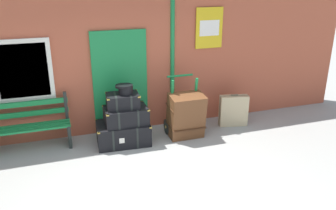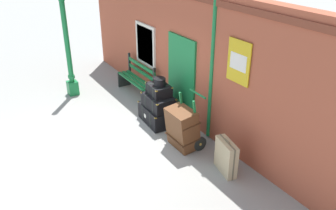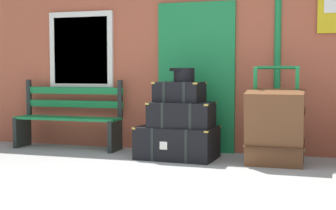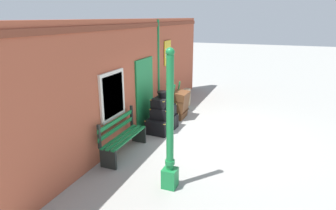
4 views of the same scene
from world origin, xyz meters
The scene contains 9 objects.
ground_plane centered at (0.00, 0.00, 0.00)m, with size 60.00×60.00×0.00m, color gray.
brick_facade centered at (-0.01, 2.60, 1.60)m, with size 10.40×0.35×3.20m.
platform_bench centered at (-1.90, 2.16, 0.44)m, with size 1.60×0.43×1.01m.
steamer_trunk_base centered at (-0.14, 1.82, 0.21)m, with size 1.05×0.72×0.43m.
steamer_trunk_middle centered at (-0.08, 1.81, 0.58)m, with size 0.81×0.56×0.33m.
steamer_trunk_top centered at (-0.12, 1.84, 0.87)m, with size 0.64×0.50×0.27m.
round_hatbox centered at (-0.07, 1.84, 1.10)m, with size 0.33×0.29×0.18m.
porters_trolley centered at (1.11, 1.87, 0.27)m, with size 0.71×0.56×1.21m.
large_brown_trunk centered at (1.11, 1.70, 0.46)m, with size 0.70×0.54×0.93m.
Camera 3 is at (1.55, -4.18, 1.14)m, focal length 51.49 mm.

